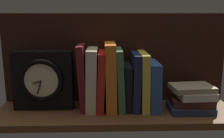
{
  "coord_description": "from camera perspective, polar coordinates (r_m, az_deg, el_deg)",
  "views": [
    {
      "loc": [
        -4.18,
        -91.6,
        36.71
      ],
      "look_at": [
        -1.34,
        3.13,
        15.62
      ],
      "focal_mm": 40.95,
      "sensor_mm": 36.0,
      "label": 1
    }
  ],
  "objects": [
    {
      "name": "book_green_romantic",
      "position": [
        0.98,
        1.76,
        -2.24
      ],
      "size": [
        3.55,
        14.97,
        23.41
      ],
      "primitive_type": "cube",
      "rotation": [
        0.0,
        -0.05,
        0.0
      ],
      "color": "#476B44",
      "rests_on": "ground_plane"
    },
    {
      "name": "book_black_skeptic",
      "position": [
        0.99,
        3.42,
        -3.9
      ],
      "size": [
        3.07,
        13.31,
        17.39
      ],
      "primitive_type": "cube",
      "rotation": [
        0.0,
        -0.02,
        0.0
      ],
      "color": "black",
      "rests_on": "ground_plane"
    },
    {
      "name": "book_stack_side",
      "position": [
        1.02,
        17.42,
        -6.3
      ],
      "size": [
        16.57,
        12.66,
        10.03
      ],
      "color": "#232D4C",
      "rests_on": "ground_plane"
    },
    {
      "name": "book_cream_twain",
      "position": [
        0.98,
        -4.5,
        -2.26
      ],
      "size": [
        4.4,
        15.03,
        23.48
      ],
      "primitive_type": "cube",
      "rotation": [
        0.0,
        0.02,
        0.0
      ],
      "color": "beige",
      "rests_on": "ground_plane"
    },
    {
      "name": "book_navy_bierce",
      "position": [
        0.99,
        5.2,
        -2.69
      ],
      "size": [
        3.07,
        14.55,
        21.64
      ],
      "primitive_type": "cube",
      "rotation": [
        0.0,
        0.02,
        0.0
      ],
      "color": "#192147",
      "rests_on": "ground_plane"
    },
    {
      "name": "book_red_requiem",
      "position": [
        0.98,
        -2.41,
        -2.58
      ],
      "size": [
        3.6,
        15.85,
        22.32
      ],
      "primitive_type": "cube",
      "rotation": [
        0.0,
        0.04,
        0.0
      ],
      "color": "red",
      "rests_on": "ground_plane"
    },
    {
      "name": "ground_plane",
      "position": [
        0.99,
        0.84,
        -9.94
      ],
      "size": [
        91.1,
        25.25,
        2.5
      ],
      "primitive_type": "cube",
      "color": "brown"
    },
    {
      "name": "book_maroon_dawkins",
      "position": [
        0.98,
        -6.57,
        -1.87
      ],
      "size": [
        3.8,
        12.11,
        24.92
      ],
      "primitive_type": "cube",
      "rotation": [
        0.0,
        -0.05,
        0.0
      ],
      "color": "maroon",
      "rests_on": "ground_plane"
    },
    {
      "name": "book_blue_modern",
      "position": [
        1.0,
        9.06,
        -3.56
      ],
      "size": [
        4.51,
        16.29,
        18.35
      ],
      "primitive_type": "cube",
      "rotation": [
        0.0,
        -0.03,
        0.0
      ],
      "color": "#2D4C8E",
      "rests_on": "ground_plane"
    },
    {
      "name": "book_yellow_seinlanguage",
      "position": [
        0.99,
        6.98,
        -2.6
      ],
      "size": [
        3.25,
        16.59,
        21.88
      ],
      "primitive_type": "cube",
      "rotation": [
        0.0,
        -0.02,
        0.0
      ],
      "color": "gold",
      "rests_on": "ground_plane"
    },
    {
      "name": "book_orange_pandolfini",
      "position": [
        0.98,
        -0.29,
        -1.65
      ],
      "size": [
        4.45,
        15.5,
        25.53
      ],
      "primitive_type": "cube",
      "rotation": [
        0.0,
        -0.02,
        0.0
      ],
      "color": "orange",
      "rests_on": "ground_plane"
    },
    {
      "name": "back_panel",
      "position": [
        1.05,
        0.59,
        2.42
      ],
      "size": [
        91.1,
        1.2,
        36.37
      ],
      "primitive_type": "cube",
      "color": "black",
      "rests_on": "ground_plane"
    },
    {
      "name": "framed_clock",
      "position": [
        1.01,
        -15.12,
        -2.4
      ],
      "size": [
        22.57,
        7.2,
        22.57
      ],
      "color": "black",
      "rests_on": "ground_plane"
    }
  ]
}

